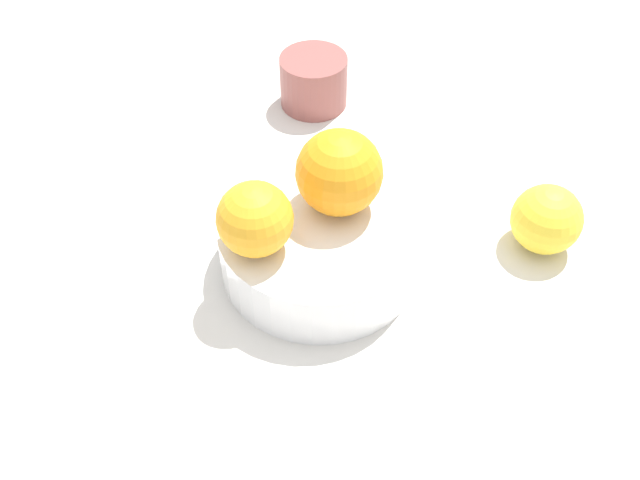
# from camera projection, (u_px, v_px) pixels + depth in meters

# --- Properties ---
(ground_plane) EXTENTS (1.10, 1.10, 0.02)m
(ground_plane) POSITION_uv_depth(u_px,v_px,m) (320.00, 272.00, 0.63)
(ground_plane) COLOR silver
(fruit_bowl) EXTENTS (0.17, 0.17, 0.05)m
(fruit_bowl) POSITION_uv_depth(u_px,v_px,m) (320.00, 245.00, 0.61)
(fruit_bowl) COLOR white
(fruit_bowl) RESTS_ON ground_plane
(orange_in_bowl_0) EXTENTS (0.07, 0.07, 0.07)m
(orange_in_bowl_0) POSITION_uv_depth(u_px,v_px,m) (339.00, 172.00, 0.58)
(orange_in_bowl_0) COLOR orange
(orange_in_bowl_0) RESTS_ON fruit_bowl
(orange_in_bowl_1) EXTENTS (0.06, 0.06, 0.06)m
(orange_in_bowl_1) POSITION_uv_depth(u_px,v_px,m) (255.00, 219.00, 0.55)
(orange_in_bowl_1) COLOR #F9A823
(orange_in_bowl_1) RESTS_ON fruit_bowl
(orange_loose_0) EXTENTS (0.06, 0.06, 0.06)m
(orange_loose_0) POSITION_uv_depth(u_px,v_px,m) (546.00, 219.00, 0.62)
(orange_loose_0) COLOR yellow
(orange_loose_0) RESTS_ON ground_plane
(ceramic_cup) EXTENTS (0.07, 0.07, 0.06)m
(ceramic_cup) POSITION_uv_depth(u_px,v_px,m) (314.00, 81.00, 0.76)
(ceramic_cup) COLOR #8C4C47
(ceramic_cup) RESTS_ON ground_plane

